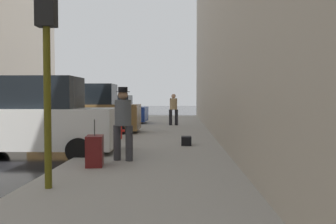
{
  "coord_description": "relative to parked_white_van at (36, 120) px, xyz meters",
  "views": [
    {
      "loc": [
        6.74,
        -11.44,
        1.69
      ],
      "look_at": [
        6.06,
        7.57,
        0.92
      ],
      "focal_mm": 40.0,
      "sensor_mm": 36.0,
      "label": 1
    }
  ],
  "objects": [
    {
      "name": "rolling_suitcase",
      "position": [
        2.17,
        -2.17,
        -0.54
      ],
      "size": [
        0.43,
        0.6,
        1.04
      ],
      "color": "#591414",
      "rests_on": "sidewalk"
    },
    {
      "name": "duffel_bag",
      "position": [
        4.25,
        1.52,
        -0.74
      ],
      "size": [
        0.32,
        0.44,
        0.28
      ],
      "color": "black",
      "rests_on": "sidewalk"
    },
    {
      "name": "sidewalk",
      "position": [
        3.35,
        1.08,
        -0.96
      ],
      "size": [
        4.0,
        40.0,
        0.15
      ],
      "primitive_type": "cube",
      "color": "gray",
      "rests_on": "ground_plane"
    },
    {
      "name": "pedestrian_in_tan_coat",
      "position": [
        3.66,
        10.01,
        0.07
      ],
      "size": [
        0.52,
        0.45,
        1.71
      ],
      "color": "black",
      "rests_on": "sidewalk"
    },
    {
      "name": "traffic_light",
      "position": [
        1.85,
        -4.18,
        1.73
      ],
      "size": [
        0.32,
        0.32,
        3.6
      ],
      "color": "#514C0F",
      "rests_on": "sidewalk"
    },
    {
      "name": "parked_bronze_suv",
      "position": [
        -0.0,
        5.8,
        0.0
      ],
      "size": [
        4.62,
        2.11,
        2.25
      ],
      "color": "brown",
      "rests_on": "ground_plane"
    },
    {
      "name": "pedestrian_with_beanie",
      "position": [
        2.69,
        -1.41,
        0.1
      ],
      "size": [
        0.53,
        0.5,
        1.78
      ],
      "color": "#333338",
      "rests_on": "sidewalk"
    },
    {
      "name": "fire_hydrant",
      "position": [
        1.8,
        3.24,
        -0.54
      ],
      "size": [
        0.42,
        0.22,
        0.7
      ],
      "color": "red",
      "rests_on": "sidewalk"
    },
    {
      "name": "parked_white_van",
      "position": [
        0.0,
        0.0,
        0.0
      ],
      "size": [
        4.61,
        2.08,
        2.25
      ],
      "color": "silver",
      "rests_on": "ground_plane"
    },
    {
      "name": "parked_blue_sedan",
      "position": [
        0.0,
        11.55,
        -0.18
      ],
      "size": [
        4.25,
        2.16,
        1.79
      ],
      "color": "navy",
      "rests_on": "ground_plane"
    }
  ]
}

